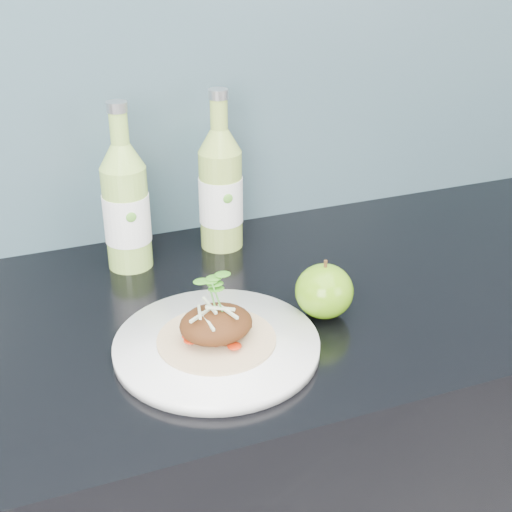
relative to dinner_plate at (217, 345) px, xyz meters
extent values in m
cube|color=#6F9EAF|center=(0.07, 0.40, 0.34)|extent=(4.00, 0.02, 0.70)
cylinder|color=white|center=(0.00, 0.00, 0.00)|extent=(0.35, 0.35, 0.02)
cylinder|color=tan|center=(0.00, 0.00, 0.01)|extent=(0.16, 0.16, 0.00)
ellipsoid|color=#51290F|center=(0.00, 0.00, 0.03)|extent=(0.10, 0.08, 0.04)
ellipsoid|color=#56860E|center=(0.17, 0.03, 0.03)|extent=(0.09, 0.09, 0.08)
cylinder|color=#472D14|center=(0.17, 0.03, 0.07)|extent=(0.01, 0.00, 0.01)
cylinder|color=#91BC4E|center=(-0.05, 0.29, 0.08)|extent=(0.09, 0.09, 0.17)
cone|color=#91BC4E|center=(-0.05, 0.29, 0.18)|extent=(0.07, 0.07, 0.04)
cylinder|color=#91BC4E|center=(-0.05, 0.29, 0.23)|extent=(0.03, 0.03, 0.05)
cylinder|color=silver|center=(-0.05, 0.29, 0.26)|extent=(0.03, 0.03, 0.02)
cylinder|color=white|center=(-0.05, 0.29, 0.08)|extent=(0.09, 0.09, 0.08)
ellipsoid|color=#59A533|center=(-0.05, 0.25, 0.09)|extent=(0.02, 0.00, 0.02)
cylinder|color=#91AE48|center=(0.11, 0.30, 0.08)|extent=(0.09, 0.09, 0.17)
cone|color=#91AE48|center=(0.11, 0.30, 0.18)|extent=(0.07, 0.07, 0.04)
cylinder|color=#91AE48|center=(0.11, 0.30, 0.23)|extent=(0.03, 0.03, 0.05)
cylinder|color=silver|center=(0.11, 0.30, 0.26)|extent=(0.03, 0.03, 0.02)
cylinder|color=white|center=(0.11, 0.30, 0.08)|extent=(0.09, 0.09, 0.08)
ellipsoid|color=#59A533|center=(0.11, 0.27, 0.09)|extent=(0.02, 0.00, 0.02)
camera|label=1|loc=(-0.24, -0.76, 0.54)|focal=50.00mm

